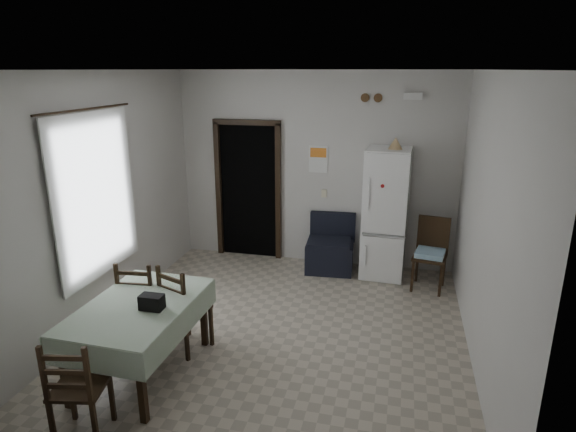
{
  "coord_description": "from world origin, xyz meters",
  "views": [
    {
      "loc": [
        1.25,
        -4.76,
        2.91
      ],
      "look_at": [
        0.0,
        0.5,
        1.25
      ],
      "focal_mm": 30.0,
      "sensor_mm": 36.0,
      "label": 1
    }
  ],
  "objects_px": {
    "dining_chair_far_right": "(186,307)",
    "dining_chair_far_left": "(143,300)",
    "dining_table": "(141,339)",
    "corner_chair": "(430,255)",
    "dining_chair_near_head": "(79,386)",
    "fridge": "(385,214)",
    "navy_seat": "(330,244)"
  },
  "relations": [
    {
      "from": "fridge",
      "to": "navy_seat",
      "type": "height_order",
      "value": "fridge"
    },
    {
      "from": "corner_chair",
      "to": "dining_chair_near_head",
      "type": "height_order",
      "value": "corner_chair"
    },
    {
      "from": "navy_seat",
      "to": "dining_chair_far_right",
      "type": "height_order",
      "value": "dining_chair_far_right"
    },
    {
      "from": "corner_chair",
      "to": "dining_chair_far_right",
      "type": "height_order",
      "value": "corner_chair"
    },
    {
      "from": "corner_chair",
      "to": "dining_chair_far_left",
      "type": "height_order",
      "value": "corner_chair"
    },
    {
      "from": "corner_chair",
      "to": "dining_chair_far_right",
      "type": "relative_size",
      "value": 1.01
    },
    {
      "from": "dining_chair_far_left",
      "to": "dining_chair_near_head",
      "type": "height_order",
      "value": "dining_chair_far_left"
    },
    {
      "from": "corner_chair",
      "to": "dining_chair_near_head",
      "type": "xyz_separation_m",
      "value": [
        -2.87,
        -3.53,
        -0.03
      ]
    },
    {
      "from": "fridge",
      "to": "navy_seat",
      "type": "relative_size",
      "value": 2.26
    },
    {
      "from": "dining_chair_far_left",
      "to": "dining_chair_far_right",
      "type": "distance_m",
      "value": 0.53
    },
    {
      "from": "dining_table",
      "to": "dining_chair_far_left",
      "type": "height_order",
      "value": "dining_chair_far_left"
    },
    {
      "from": "fridge",
      "to": "dining_chair_far_left",
      "type": "xyz_separation_m",
      "value": [
        -2.48,
        -2.43,
        -0.44
      ]
    },
    {
      "from": "fridge",
      "to": "navy_seat",
      "type": "distance_m",
      "value": 0.94
    },
    {
      "from": "navy_seat",
      "to": "dining_chair_far_left",
      "type": "bearing_deg",
      "value": -128.96
    },
    {
      "from": "navy_seat",
      "to": "dining_chair_far_right",
      "type": "bearing_deg",
      "value": -119.43
    },
    {
      "from": "dining_table",
      "to": "dining_chair_near_head",
      "type": "distance_m",
      "value": 0.88
    },
    {
      "from": "fridge",
      "to": "dining_chair_far_right",
      "type": "bearing_deg",
      "value": -125.45
    },
    {
      "from": "navy_seat",
      "to": "dining_chair_far_left",
      "type": "height_order",
      "value": "dining_chair_far_left"
    },
    {
      "from": "dining_table",
      "to": "dining_chair_near_head",
      "type": "height_order",
      "value": "dining_chair_near_head"
    },
    {
      "from": "dining_chair_far_right",
      "to": "dining_chair_far_left",
      "type": "bearing_deg",
      "value": 17.03
    },
    {
      "from": "corner_chair",
      "to": "dining_chair_far_left",
      "type": "relative_size",
      "value": 1.0
    },
    {
      "from": "dining_chair_near_head",
      "to": "fridge",
      "type": "bearing_deg",
      "value": -131.36
    },
    {
      "from": "fridge",
      "to": "corner_chair",
      "type": "distance_m",
      "value": 0.85
    },
    {
      "from": "navy_seat",
      "to": "dining_chair_near_head",
      "type": "xyz_separation_m",
      "value": [
        -1.45,
        -3.87,
        0.05
      ]
    },
    {
      "from": "corner_chair",
      "to": "dining_chair_near_head",
      "type": "relative_size",
      "value": 1.06
    },
    {
      "from": "navy_seat",
      "to": "corner_chair",
      "type": "height_order",
      "value": "corner_chair"
    },
    {
      "from": "corner_chair",
      "to": "dining_chair_far_right",
      "type": "xyz_separation_m",
      "value": [
        -2.59,
        -2.12,
        -0.0
      ]
    },
    {
      "from": "dining_table",
      "to": "dining_chair_far_right",
      "type": "xyz_separation_m",
      "value": [
        0.24,
        0.53,
        0.11
      ]
    },
    {
      "from": "dining_chair_far_left",
      "to": "dining_chair_far_right",
      "type": "bearing_deg",
      "value": 169.47
    },
    {
      "from": "dining_table",
      "to": "dining_chair_far_left",
      "type": "bearing_deg",
      "value": 118.23
    },
    {
      "from": "dining_table",
      "to": "corner_chair",
      "type": "bearing_deg",
      "value": 44.44
    },
    {
      "from": "fridge",
      "to": "dining_chair_far_left",
      "type": "distance_m",
      "value": 3.5
    }
  ]
}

